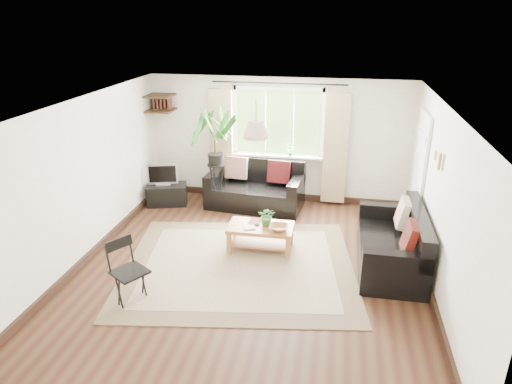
% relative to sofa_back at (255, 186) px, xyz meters
% --- Properties ---
extents(floor, '(5.50, 5.50, 0.00)m').
position_rel_sofa_back_xyz_m(floor, '(0.36, -2.24, -0.42)').
color(floor, black).
rests_on(floor, ground).
extents(ceiling, '(5.50, 5.50, 0.00)m').
position_rel_sofa_back_xyz_m(ceiling, '(0.36, -2.24, 1.98)').
color(ceiling, white).
rests_on(ceiling, floor).
extents(wall_back, '(5.00, 0.02, 2.40)m').
position_rel_sofa_back_xyz_m(wall_back, '(0.36, 0.51, 0.78)').
color(wall_back, silver).
rests_on(wall_back, floor).
extents(wall_front, '(5.00, 0.02, 2.40)m').
position_rel_sofa_back_xyz_m(wall_front, '(0.36, -4.99, 0.78)').
color(wall_front, silver).
rests_on(wall_front, floor).
extents(wall_left, '(0.02, 5.50, 2.40)m').
position_rel_sofa_back_xyz_m(wall_left, '(-2.14, -2.24, 0.78)').
color(wall_left, silver).
rests_on(wall_left, floor).
extents(wall_right, '(0.02, 5.50, 2.40)m').
position_rel_sofa_back_xyz_m(wall_right, '(2.86, -2.24, 0.78)').
color(wall_right, silver).
rests_on(wall_right, floor).
extents(rug, '(3.75, 3.35, 0.02)m').
position_rel_sofa_back_xyz_m(rug, '(0.18, -2.22, -0.41)').
color(rug, beige).
rests_on(rug, floor).
extents(window, '(2.50, 0.16, 2.16)m').
position_rel_sofa_back_xyz_m(window, '(0.36, 0.47, 1.13)').
color(window, white).
rests_on(window, wall_back).
extents(door, '(0.06, 0.96, 2.06)m').
position_rel_sofa_back_xyz_m(door, '(2.83, -0.54, 0.58)').
color(door, silver).
rests_on(door, wall_right).
extents(corner_shelf, '(0.50, 0.50, 0.34)m').
position_rel_sofa_back_xyz_m(corner_shelf, '(-1.89, 0.26, 1.47)').
color(corner_shelf, black).
rests_on(corner_shelf, wall_back).
extents(pendant_lamp, '(0.36, 0.36, 0.54)m').
position_rel_sofa_back_xyz_m(pendant_lamp, '(0.36, -1.84, 1.63)').
color(pendant_lamp, beige).
rests_on(pendant_lamp, ceiling).
extents(wall_sconce, '(0.12, 0.12, 0.28)m').
position_rel_sofa_back_xyz_m(wall_sconce, '(2.79, -1.94, 1.32)').
color(wall_sconce, beige).
rests_on(wall_sconce, wall_right).
extents(sofa_back, '(1.87, 1.06, 0.84)m').
position_rel_sofa_back_xyz_m(sofa_back, '(0.00, 0.00, 0.00)').
color(sofa_back, black).
rests_on(sofa_back, floor).
extents(sofa_right, '(1.78, 0.89, 0.84)m').
position_rel_sofa_back_xyz_m(sofa_right, '(2.36, -1.80, -0.00)').
color(sofa_right, black).
rests_on(sofa_right, floor).
extents(coffee_table, '(1.02, 0.56, 0.41)m').
position_rel_sofa_back_xyz_m(coffee_table, '(0.40, -1.66, -0.21)').
color(coffee_table, '#936030').
rests_on(coffee_table, floor).
extents(table_plant, '(0.28, 0.24, 0.30)m').
position_rel_sofa_back_xyz_m(table_plant, '(0.49, -1.61, 0.14)').
color(table_plant, '#326D2B').
rests_on(table_plant, coffee_table).
extents(bowl, '(0.30, 0.30, 0.07)m').
position_rel_sofa_back_xyz_m(bowl, '(0.70, -1.75, 0.03)').
color(bowl, '#A16137').
rests_on(bowl, coffee_table).
extents(book_a, '(0.25, 0.29, 0.02)m').
position_rel_sofa_back_xyz_m(book_a, '(0.15, -1.75, 0.00)').
color(book_a, silver).
rests_on(book_a, coffee_table).
extents(book_b, '(0.19, 0.25, 0.02)m').
position_rel_sofa_back_xyz_m(book_b, '(0.20, -1.55, 0.01)').
color(book_b, '#572923').
rests_on(book_b, coffee_table).
extents(tv_stand, '(0.83, 0.60, 0.40)m').
position_rel_sofa_back_xyz_m(tv_stand, '(-1.71, -0.20, -0.22)').
color(tv_stand, black).
rests_on(tv_stand, floor).
extents(tv, '(0.60, 0.34, 0.44)m').
position_rel_sofa_back_xyz_m(tv, '(-1.77, -0.20, 0.20)').
color(tv, '#A5A5AA').
rests_on(tv, tv_stand).
extents(palm_stand, '(0.80, 0.80, 1.91)m').
position_rel_sofa_back_xyz_m(palm_stand, '(-0.70, -0.19, 0.53)').
color(palm_stand, black).
rests_on(palm_stand, floor).
extents(folding_chair, '(0.60, 0.60, 0.84)m').
position_rel_sofa_back_xyz_m(folding_chair, '(-1.00, -3.33, 0.00)').
color(folding_chair, black).
rests_on(folding_chair, floor).
extents(sill_plant, '(0.14, 0.10, 0.27)m').
position_rel_sofa_back_xyz_m(sill_plant, '(0.61, 0.39, 0.64)').
color(sill_plant, '#2D6023').
rests_on(sill_plant, window).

